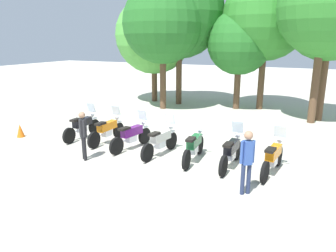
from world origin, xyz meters
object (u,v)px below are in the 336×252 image
Objects in this scene: tree_1 at (163,23)px; tree_5 at (324,8)px; tree_6 at (331,15)px; tree_3 at (240,42)px; motorcycle_3 at (161,141)px; traffic_cone at (20,131)px; motorcycle_1 at (107,130)px; tree_2 at (179,13)px; tree_4 at (266,17)px; motorcycle_2 at (132,135)px; motorcycle_5 at (231,151)px; person_1 at (83,132)px; motorcycle_6 at (273,157)px; motorcycle_4 at (194,146)px; person_0 at (247,158)px; motorcycle_0 at (83,126)px; tree_0 at (154,35)px.

tree_1 is 8.02m from tree_5.
tree_5 is 0.76m from tree_6.
tree_1 is 4.41m from tree_3.
motorcycle_3 reaches higher than traffic_cone.
motorcycle_1 is 10.96m from tree_5.
motorcycle_1 is 9.80m from tree_2.
traffic_cone is at bearing -128.65° from tree_4.
motorcycle_2 is 10.86m from tree_6.
tree_2 is at bearing 173.05° from tree_6.
motorcycle_5 is 1.32× the size of person_1.
tree_1 is 0.98× the size of tree_6.
tree_6 reaches higher than tree_1.
motorcycle_1 and motorcycle_5 have the same top height.
motorcycle_6 is at bearing -91.59° from motorcycle_1.
tree_1 is at bearing -155.25° from tree_3.
motorcycle_3 is 1.00× the size of motorcycle_4.
traffic_cone is (-10.00, -0.55, -0.24)m from motorcycle_6.
motorcycle_3 is at bearing -122.64° from tree_5.
motorcycle_3 is 3.98× the size of traffic_cone.
person_1 reaches higher than motorcycle_5.
person_0 is at bearing -52.79° from tree_1.
motorcycle_1 is at bearing 88.14° from motorcycle_3.
motorcycle_0 reaches higher than traffic_cone.
traffic_cone is (-4.12, 0.95, -0.69)m from person_1.
traffic_cone is at bearing 114.17° from person_1.
motorcycle_1 and motorcycle_6 have the same top height.
tree_4 is at bearing 6.95° from tree_2.
motorcycle_3 is 8.98m from tree_1.
person_0 is at bearing -102.06° from motorcycle_2.
motorcycle_4 is 3.70m from person_1.
motorcycle_6 is at bearing -96.71° from tree_5.
tree_5 is (1.30, 8.91, 4.27)m from person_0.
tree_3 is at bearing 1.50° from tree_2.
tree_4 is (6.69, 0.42, 0.91)m from tree_0.
tree_2 is at bearing -5.55° from tree_0.
tree_3 reaches higher than traffic_cone.
motorcycle_4 is 0.31× the size of tree_1.
tree_6 is (8.05, -0.98, -0.40)m from tree_2.
tree_2 is at bearing 81.14° from tree_1.
tree_5 is 13.44× the size of traffic_cone.
motorcycle_0 is 1.26m from motorcycle_1.
tree_5 is at bearing -11.88° from tree_2.
motorcycle_5 is 10.23m from tree_1.
motorcycle_1 is 9.64m from tree_3.
motorcycle_4 is at bearing 11.52° from person_0.
tree_5 is (3.37, 7.24, 4.77)m from motorcycle_4.
motorcycle_6 is (7.54, -0.43, 0.00)m from motorcycle_0.
tree_0 is at bearing -2.02° from person_0.
person_0 reaches higher than traffic_cone.
tree_6 is at bearing 37.02° from traffic_cone.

